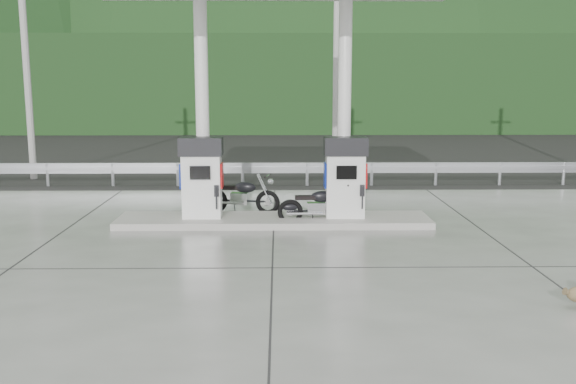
{
  "coord_description": "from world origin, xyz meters",
  "views": [
    {
      "loc": [
        0.11,
        -11.63,
        3.18
      ],
      "look_at": [
        0.3,
        1.0,
        1.0
      ],
      "focal_mm": 40.0,
      "sensor_mm": 36.0,
      "label": 1
    }
  ],
  "objects_px": {
    "motorcycle_left": "(318,206)",
    "motorcycle_right": "(241,196)",
    "gas_pump_left": "(202,178)",
    "gas_pump_right": "(345,177)"
  },
  "relations": [
    {
      "from": "motorcycle_right",
      "to": "motorcycle_left",
      "type": "bearing_deg",
      "value": -21.55
    },
    {
      "from": "motorcycle_left",
      "to": "motorcycle_right",
      "type": "xyz_separation_m",
      "value": [
        -1.79,
        1.19,
        0.02
      ]
    },
    {
      "from": "motorcycle_left",
      "to": "motorcycle_right",
      "type": "bearing_deg",
      "value": 142.97
    },
    {
      "from": "gas_pump_left",
      "to": "motorcycle_right",
      "type": "relative_size",
      "value": 1.02
    },
    {
      "from": "gas_pump_left",
      "to": "gas_pump_right",
      "type": "bearing_deg",
      "value": 0.0
    },
    {
      "from": "gas_pump_left",
      "to": "motorcycle_right",
      "type": "xyz_separation_m",
      "value": [
        0.81,
        1.17,
        -0.63
      ]
    },
    {
      "from": "motorcycle_left",
      "to": "gas_pump_left",
      "type": "bearing_deg",
      "value": 176.21
    },
    {
      "from": "motorcycle_right",
      "to": "gas_pump_left",
      "type": "bearing_deg",
      "value": -112.66
    },
    {
      "from": "gas_pump_right",
      "to": "motorcycle_right",
      "type": "xyz_separation_m",
      "value": [
        -2.39,
        1.17,
        -0.63
      ]
    },
    {
      "from": "gas_pump_right",
      "to": "motorcycle_right",
      "type": "distance_m",
      "value": 2.73
    }
  ]
}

